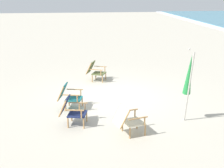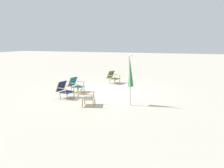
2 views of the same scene
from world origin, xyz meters
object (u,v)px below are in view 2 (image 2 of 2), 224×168
Objects in this scene: beach_chair_front_right at (64,89)px; umbrella_furled_green at (130,73)px; beach_chair_back_left at (113,77)px; beach_chair_front_left at (85,96)px; beach_chair_far_center at (75,84)px.

umbrella_furled_green reaches higher than beach_chair_front_right.
beach_chair_front_right is (4.22, -0.93, 0.00)m from beach_chair_back_left.
beach_chair_back_left reaches higher than beach_chair_front_left.
beach_chair_front_right reaches higher than beach_chair_front_left.
umbrella_furled_green is (4.44, 2.27, 0.95)m from beach_chair_back_left.
beach_chair_front_left is at bearing 5.73° from beach_chair_back_left.
beach_chair_far_center is 2.55m from beach_chair_front_left.
beach_chair_back_left is at bearing -152.94° from umbrella_furled_green.
umbrella_furled_green is at bearing 86.11° from beach_chair_front_right.
beach_chair_far_center is 0.39× the size of umbrella_furled_green.
beach_chair_back_left is 1.09× the size of beach_chair_front_right.
umbrella_furled_green is at bearing 27.06° from beach_chair_back_left.
beach_chair_front_left is 2.09m from umbrella_furled_green.
beach_chair_back_left is 1.02× the size of beach_chair_front_left.
beach_chair_back_left is 0.42× the size of umbrella_furled_green.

